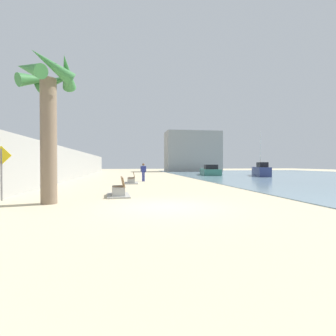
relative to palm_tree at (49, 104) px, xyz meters
The scene contains 10 objects.
ground_plane 17.53m from the palm_tree, 74.47° to the left, with size 120.00×120.00×0.00m, color #C6B793.
seawall 16.87m from the palm_tree, 100.15° to the left, with size 0.80×64.00×3.20m, color #9E9E99.
palm_tree is the anchor object (origin of this frame).
bench_near 5.16m from the palm_tree, 36.71° to the left, with size 1.24×2.17×0.98m.
bench_far 11.76m from the palm_tree, 71.46° to the left, with size 1.14×2.12×0.98m.
person_walking 14.08m from the palm_tree, 70.09° to the left, with size 0.53×0.23×1.71m.
boat_outer 29.28m from the palm_tree, 58.57° to the left, with size 3.81×7.81×1.51m.
boat_distant 29.60m from the palm_tree, 44.69° to the left, with size 3.78×7.17×5.95m.
pedestrian_sign 3.68m from the palm_tree, 152.60° to the left, with size 0.85×0.08×2.44m.
harbor_building 47.79m from the palm_tree, 68.34° to the left, with size 12.00×6.00×8.83m, color gray.
Camera 1 is at (-1.40, -9.53, 1.63)m, focal length 27.31 mm.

